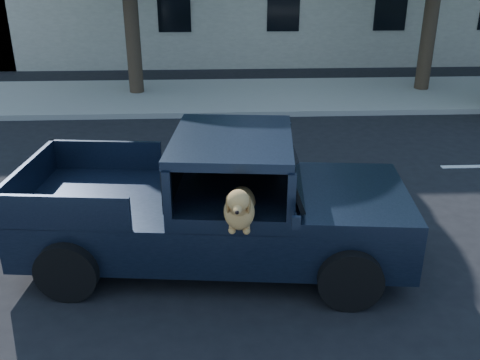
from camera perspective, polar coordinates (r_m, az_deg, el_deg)
The scene contains 4 objects.
ground at distance 8.27m, azimuth 8.80°, elevation -8.04°, with size 120.00×120.00×0.00m, color black.
far_sidewalk at distance 16.70m, azimuth 2.80°, elevation 8.96°, with size 60.00×4.00×0.15m, color gray.
lane_stripes at distance 11.71m, azimuth 15.29°, elevation 1.23°, with size 21.60×0.14×0.01m, color silver, non-canonical shape.
pickup_truck at distance 7.79m, azimuth -3.38°, elevation -4.31°, with size 5.63×3.05×1.95m.
Camera 1 is at (-1.59, -6.88, 4.31)m, focal length 40.00 mm.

